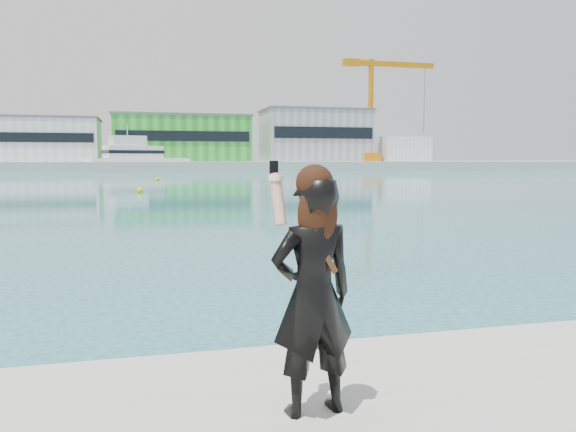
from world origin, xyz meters
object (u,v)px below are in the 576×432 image
object	(u,v)px
dock_crane	(375,106)
buoy_near	(157,180)
buoy_extra	(140,192)
motor_yacht	(136,158)
woman	(313,288)

from	to	relation	value
dock_crane	buoy_near	xyz separation A→B (m)	(-52.19, -56.50, -15.07)
buoy_near	buoy_extra	world-z (taller)	same
motor_yacht	buoy_near	distance (m)	51.79
dock_crane	buoy_near	world-z (taller)	dock_crane
dock_crane	buoy_extra	xyz separation A→B (m)	(-54.04, -81.38, -15.07)
dock_crane	buoy_extra	bearing A→B (deg)	-123.59
woman	dock_crane	bearing A→B (deg)	-120.73
motor_yacht	buoy_near	xyz separation A→B (m)	(3.14, -51.63, -2.70)
buoy_extra	woman	world-z (taller)	woman
dock_crane	woman	xyz separation A→B (m)	(-52.52, -122.46, -13.37)
motor_yacht	woman	world-z (taller)	motor_yacht
motor_yacht	buoy_extra	bearing A→B (deg)	-109.89
buoy_near	buoy_extra	bearing A→B (deg)	-94.27
dock_crane	buoy_near	size ratio (longest dim) A/B	48.00
buoy_extra	buoy_near	bearing A→B (deg)	85.73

